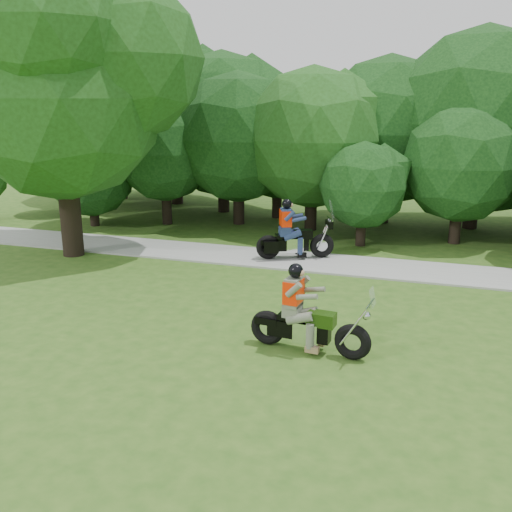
# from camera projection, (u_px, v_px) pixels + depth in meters

# --- Properties ---
(ground) EXTENTS (100.00, 100.00, 0.00)m
(ground) POSITION_uv_depth(u_px,v_px,m) (367.00, 399.00, 9.79)
(ground) COLOR #2D5618
(ground) RESTS_ON ground
(walkway) EXTENTS (60.00, 2.20, 0.06)m
(walkway) POSITION_uv_depth(u_px,v_px,m) (402.00, 270.00, 17.11)
(walkway) COLOR gray
(walkway) RESTS_ON ground
(tree_line) EXTENTS (39.46, 11.83, 7.72)m
(tree_line) POSITION_uv_depth(u_px,v_px,m) (444.00, 134.00, 22.03)
(tree_line) COLOR black
(tree_line) RESTS_ON ground
(big_tree_west) EXTENTS (8.64, 6.56, 9.96)m
(big_tree_west) POSITION_uv_depth(u_px,v_px,m) (64.00, 73.00, 17.71)
(big_tree_west) COLOR black
(big_tree_west) RESTS_ON ground
(chopper_motorcycle) EXTENTS (2.57, 0.76, 1.83)m
(chopper_motorcycle) POSITION_uv_depth(u_px,v_px,m) (303.00, 319.00, 11.51)
(chopper_motorcycle) COLOR black
(chopper_motorcycle) RESTS_ON ground
(touring_motorcycle) EXTENTS (2.39, 1.51, 1.93)m
(touring_motorcycle) POSITION_uv_depth(u_px,v_px,m) (291.00, 237.00, 18.07)
(touring_motorcycle) COLOR black
(touring_motorcycle) RESTS_ON walkway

